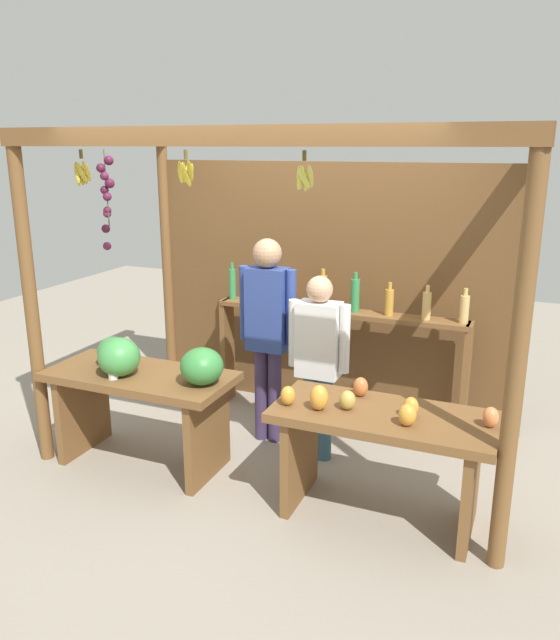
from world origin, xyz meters
The scene contains 7 objects.
ground_plane centered at (0.00, 0.00, 0.00)m, with size 12.00×12.00×0.00m, color gray.
market_stall centered at (-0.01, 0.45, 1.42)m, with size 3.48×1.93×2.48m.
fruit_counter_left centered at (-0.88, -0.70, 0.67)m, with size 1.46×0.64×1.03m.
fruit_counter_right centered at (0.91, -0.69, 0.56)m, with size 1.41×0.64×0.91m.
bottle_shelf_unit centered at (0.19, 0.68, 0.82)m, with size 2.23×0.22×1.35m.
vendor_man centered at (-0.21, 0.05, 1.01)m, with size 0.48×0.23×1.68m.
vendor_woman centered at (0.27, -0.08, 0.86)m, with size 0.48×0.20×1.45m.
Camera 1 is at (1.73, -4.30, 2.38)m, focal length 35.12 mm.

